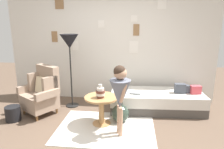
% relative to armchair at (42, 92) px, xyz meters
% --- Properties ---
extents(ground_plane, '(12.00, 12.00, 0.00)m').
position_rel_armchair_xyz_m(ground_plane, '(1.28, -0.94, -0.44)').
color(ground_plane, brown).
extents(gallery_wall, '(4.80, 0.12, 2.60)m').
position_rel_armchair_xyz_m(gallery_wall, '(1.28, 1.01, 0.86)').
color(gallery_wall, silver).
rests_on(gallery_wall, ground).
extents(rug, '(1.69, 1.28, 0.01)m').
position_rel_armchair_xyz_m(rug, '(1.38, -0.51, -0.43)').
color(rug, silver).
rests_on(rug, ground).
extents(armchair, '(0.90, 0.85, 0.97)m').
position_rel_armchair_xyz_m(armchair, '(0.00, 0.00, 0.00)').
color(armchair, olive).
rests_on(armchair, ground).
extents(daybed, '(1.94, 0.89, 0.40)m').
position_rel_armchair_xyz_m(daybed, '(2.33, 0.40, -0.24)').
color(daybed, '#4C4742').
rests_on(daybed, ground).
extents(pillow_head, '(0.22, 0.15, 0.17)m').
position_rel_armchair_xyz_m(pillow_head, '(3.10, 0.39, 0.04)').
color(pillow_head, '#D64C56').
rests_on(pillow_head, daybed).
extents(pillow_mid, '(0.22, 0.16, 0.16)m').
position_rel_armchair_xyz_m(pillow_mid, '(2.88, 0.42, 0.04)').
color(pillow_mid, '#474C56').
rests_on(pillow_mid, daybed).
extents(pillow_back, '(0.22, 0.12, 0.20)m').
position_rel_armchair_xyz_m(pillow_back, '(2.79, 0.40, 0.06)').
color(pillow_back, '#474C56').
rests_on(pillow_back, daybed).
extents(side_table, '(0.60, 0.60, 0.53)m').
position_rel_armchair_xyz_m(side_table, '(1.28, -0.36, -0.05)').
color(side_table, tan).
rests_on(side_table, ground).
extents(vase_striped, '(0.16, 0.16, 0.24)m').
position_rel_armchair_xyz_m(vase_striped, '(1.27, -0.40, 0.19)').
color(vase_striped, brown).
rests_on(vase_striped, side_table).
extents(floor_lamp, '(0.38, 0.38, 1.58)m').
position_rel_armchair_xyz_m(floor_lamp, '(0.49, 0.41, 0.93)').
color(floor_lamp, black).
rests_on(floor_lamp, ground).
extents(person_child, '(0.34, 0.34, 1.18)m').
position_rel_armchair_xyz_m(person_child, '(1.64, -0.69, 0.32)').
color(person_child, tan).
rests_on(person_child, ground).
extents(book_on_daybed, '(0.25, 0.20, 0.03)m').
position_rel_armchair_xyz_m(book_on_daybed, '(1.89, 0.25, -0.02)').
color(book_on_daybed, gray).
rests_on(book_on_daybed, daybed).
extents(demijohn_near, '(0.33, 0.33, 0.42)m').
position_rel_armchair_xyz_m(demijohn_near, '(1.61, -0.22, -0.27)').
color(demijohn_near, '#2D3D33').
rests_on(demijohn_near, ground).
extents(magazine_basket, '(0.28, 0.28, 0.28)m').
position_rel_armchair_xyz_m(magazine_basket, '(-0.41, -0.41, -0.30)').
color(magazine_basket, black).
rests_on(magazine_basket, ground).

